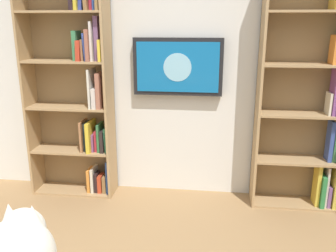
% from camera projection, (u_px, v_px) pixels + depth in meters
% --- Properties ---
extents(wall_back, '(4.52, 0.06, 2.70)m').
position_uv_depth(wall_back, '(184.00, 55.00, 3.29)').
color(wall_back, silver).
rests_on(wall_back, ground).
extents(bookshelf_left, '(0.81, 0.28, 2.16)m').
position_uv_depth(bookshelf_left, '(317.00, 92.00, 3.07)').
color(bookshelf_left, tan).
rests_on(bookshelf_left, ground).
extents(bookshelf_right, '(0.80, 0.28, 2.16)m').
position_uv_depth(bookshelf_right, '(78.00, 81.00, 3.31)').
color(bookshelf_right, tan).
rests_on(bookshelf_right, ground).
extents(wall_mounted_tv, '(0.82, 0.07, 0.52)m').
position_uv_depth(wall_mounted_tv, '(178.00, 67.00, 3.24)').
color(wall_mounted_tv, black).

